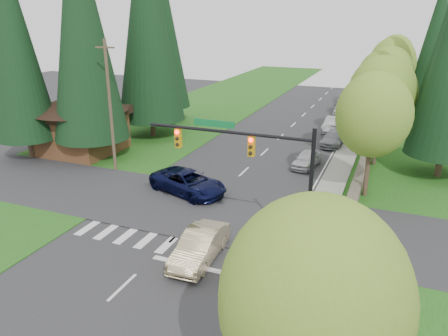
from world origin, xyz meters
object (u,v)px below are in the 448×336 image
Objects in this scene: parked_car_a at (307,159)px; parked_car_e at (345,103)px; parked_car_c at (333,125)px; parked_car_d at (341,109)px; suv_navy at (188,182)px; parked_car_b at (334,138)px; sedan_champagne at (200,246)px.

parked_car_e is (-0.10, 24.57, 0.11)m from parked_car_a.
parked_car_c is 1.06× the size of parked_car_d.
parked_car_e is at bearing 8.32° from suv_navy.
parked_car_b is (7.46, 15.61, -0.13)m from suv_navy.
parked_car_b is at bearing 89.49° from parked_car_a.
parked_car_b is at bearing -93.28° from parked_car_e.
parked_car_d reaches higher than parked_car_a.
parked_car_d is (-0.10, 20.56, 0.07)m from parked_car_a.
suv_navy is 1.08× the size of parked_car_e.
parked_car_e reaches higher than parked_car_d.
parked_car_a is 0.73× the size of parked_car_e.
parked_car_d is at bearing 95.30° from parked_car_c.
suv_navy is at bearing -119.43° from parked_car_a.
parked_car_d is (-1.14, 13.38, 0.06)m from parked_car_b.
sedan_champagne is 16.08m from parked_car_a.
sedan_champagne is at bearing -89.43° from parked_car_a.
parked_car_e reaches higher than parked_car_c.
suv_navy is 33.60m from parked_car_e.
parked_car_d reaches higher than parked_car_b.
parked_car_d is at bearing 6.86° from suv_navy.
suv_navy is 1.35× the size of parked_car_d.
sedan_champagne is 1.20× the size of parked_car_a.
sedan_champagne is 23.33m from parked_car_b.
sedan_champagne reaches higher than parked_car_b.
parked_car_c is (2.24, 28.10, -0.03)m from sedan_champagne.
suv_navy is 1.24× the size of parked_car_b.
parked_car_e is at bearing 86.18° from parked_car_d.
suv_navy is at bearing -104.71° from parked_car_c.
parked_car_e reaches higher than parked_car_b.
parked_car_d is (-0.32, 8.41, -0.02)m from parked_car_c.
parked_car_d is (1.93, 36.51, -0.04)m from sedan_champagne.
suv_navy is 10.60m from parked_car_a.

